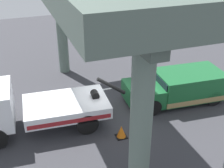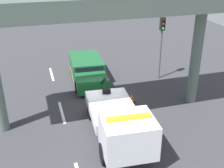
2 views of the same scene
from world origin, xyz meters
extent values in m
cube|color=#38383D|center=(0.00, 0.00, -0.05)|extent=(60.00, 40.00, 0.10)
cube|color=silver|center=(-6.00, -2.45, 0.00)|extent=(2.60, 0.16, 0.01)
cube|color=silver|center=(0.00, -2.45, 0.00)|extent=(2.60, 0.16, 0.01)
cube|color=white|center=(1.98, 0.08, 0.93)|extent=(3.99, 2.65, 0.55)
cube|color=maroon|center=(2.06, 1.28, 0.84)|extent=(3.64, 0.27, 0.20)
cylinder|color=black|center=(-0.21, 0.23, 1.66)|extent=(1.42, 0.28, 1.07)
cylinder|color=black|center=(0.60, 0.17, 1.32)|extent=(0.39, 0.47, 0.36)
cylinder|color=black|center=(1.28, 1.17, 0.50)|extent=(1.02, 0.39, 1.00)
cylinder|color=black|center=(1.14, -0.91, 0.50)|extent=(1.02, 0.39, 1.00)
cube|color=#195B2D|center=(-4.67, 0.04, 0.91)|extent=(3.60, 2.43, 1.35)
cube|color=#195B2D|center=(-2.08, -0.13, 0.71)|extent=(1.87, 2.22, 0.95)
cube|color=black|center=(-2.92, -0.07, 1.20)|extent=(0.19, 1.94, 0.59)
cube|color=#9E8451|center=(-4.67, 0.04, 0.41)|extent=(3.62, 2.45, 0.28)
cylinder|color=black|center=(-2.17, 0.84, 0.42)|extent=(0.86, 0.34, 0.84)
cylinder|color=black|center=(-2.30, -1.08, 0.42)|extent=(0.86, 0.34, 0.84)
cylinder|color=black|center=(-5.55, 1.07, 0.42)|extent=(0.86, 0.34, 0.84)
cylinder|color=black|center=(-5.68, -0.85, 0.42)|extent=(0.86, 0.34, 0.84)
cylinder|color=#596B60|center=(0.87, 5.72, 2.98)|extent=(0.64, 0.64, 5.96)
cylinder|color=#596B60|center=(0.87, -5.72, 2.98)|extent=(0.64, 0.64, 5.96)
cone|color=orange|center=(-0.04, 1.99, 0.29)|extent=(0.43, 0.43, 0.57)
cube|color=black|center=(-0.04, 1.99, 0.01)|extent=(0.48, 0.48, 0.03)
camera|label=1|loc=(4.03, 12.06, 8.34)|focal=48.44mm
camera|label=2|loc=(15.12, -3.79, 8.91)|focal=46.14mm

